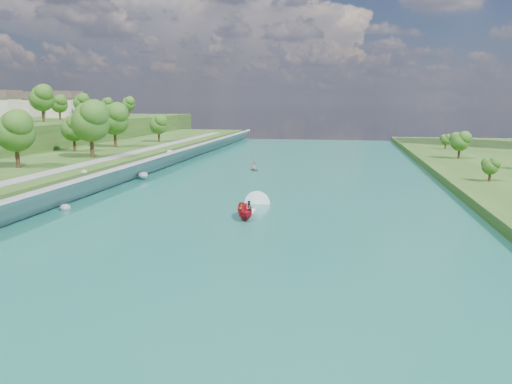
# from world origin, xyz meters

# --- Properties ---
(ground) EXTENTS (260.00, 260.00, 0.00)m
(ground) POSITION_xyz_m (0.00, 0.00, 0.00)
(ground) COLOR #2D5119
(ground) RESTS_ON ground
(river_water) EXTENTS (55.00, 240.00, 0.10)m
(river_water) POSITION_xyz_m (0.00, 20.00, 0.05)
(river_water) COLOR #196257
(river_water) RESTS_ON ground
(ridge_west) EXTENTS (60.00, 120.00, 9.00)m
(ridge_west) POSITION_xyz_m (-82.50, 95.00, 4.50)
(ridge_west) COLOR #2D5119
(ridge_west) RESTS_ON ground
(riprap_bank) EXTENTS (4.41, 236.00, 4.27)m
(riprap_bank) POSITION_xyz_m (-25.87, 18.91, 1.81)
(riprap_bank) COLOR slate
(riprap_bank) RESTS_ON ground
(riverside_path) EXTENTS (3.00, 200.00, 0.10)m
(riverside_path) POSITION_xyz_m (-32.50, 20.00, 3.55)
(riverside_path) COLOR gray
(riverside_path) RESTS_ON berm_west
(ridge_houses) EXTENTS (29.50, 29.50, 8.40)m
(ridge_houses) POSITION_xyz_m (-88.67, 100.00, 13.31)
(ridge_houses) COLOR beige
(ridge_houses) RESTS_ON ridge_west
(trees_ridge) EXTENTS (22.41, 63.24, 10.89)m
(trees_ridge) POSITION_xyz_m (-69.89, 94.68, 13.68)
(trees_ridge) COLOR #295115
(trees_ridge) RESTS_ON ridge_west
(motorboat) EXTENTS (3.60, 19.25, 2.11)m
(motorboat) POSITION_xyz_m (-0.76, 11.76, 0.89)
(motorboat) COLOR #AE0D1C
(motorboat) RESTS_ON river_water
(raft) EXTENTS (3.16, 3.29, 1.66)m
(raft) POSITION_xyz_m (-7.25, 52.97, 0.47)
(raft) COLOR gray
(raft) RESTS_ON river_water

